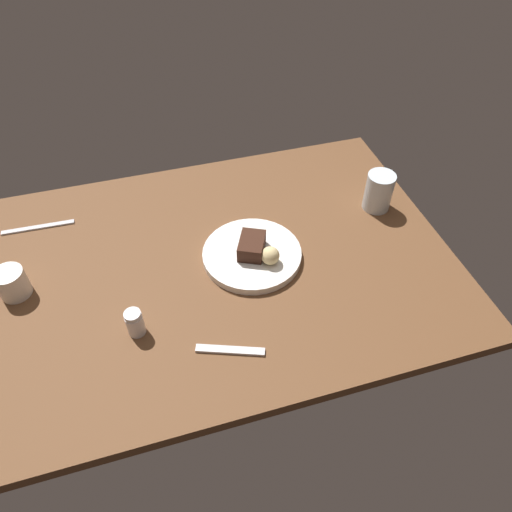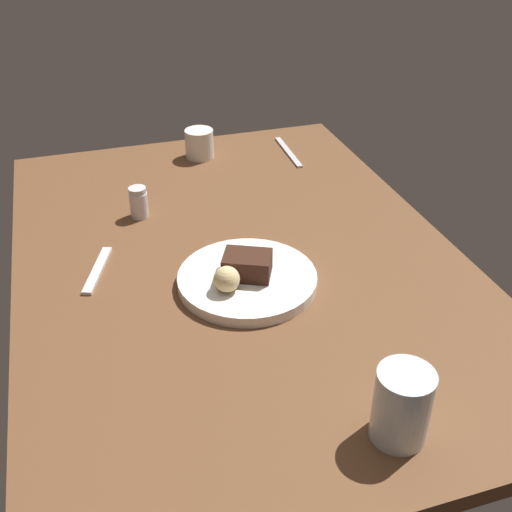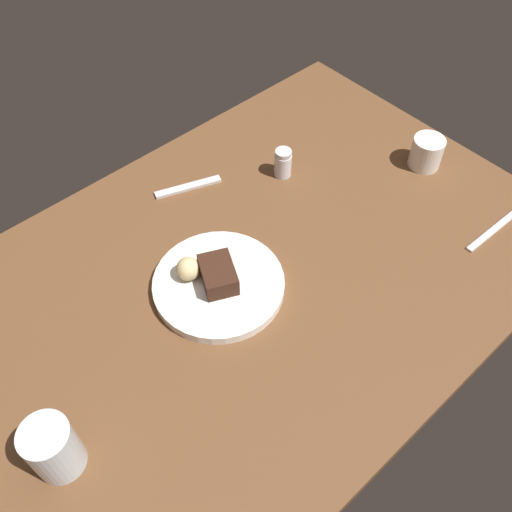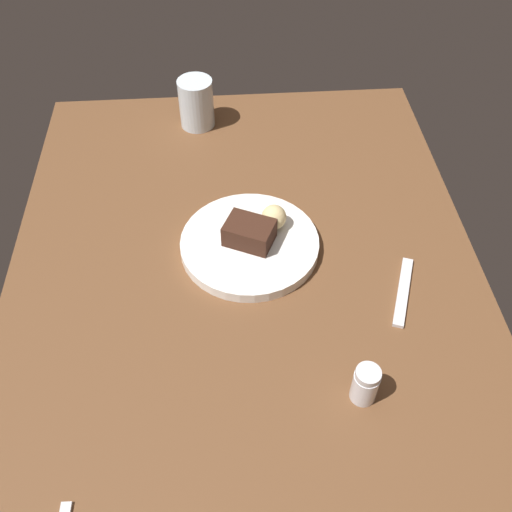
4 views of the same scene
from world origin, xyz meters
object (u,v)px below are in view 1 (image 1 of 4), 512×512
at_px(water_glass, 379,191).
at_px(dessert_plate, 252,255).
at_px(salt_shaker, 135,323).
at_px(bread_roll, 270,256).
at_px(coffee_cup, 12,283).
at_px(chocolate_cake_slice, 252,246).
at_px(dessert_spoon, 230,350).
at_px(butter_knife, 38,227).

bearing_deg(water_glass, dessert_plate, 13.24).
bearing_deg(salt_shaker, bread_roll, -163.58).
height_order(dessert_plate, coffee_cup, coffee_cup).
xyz_separation_m(chocolate_cake_slice, salt_shaker, (0.31, 0.15, -0.01)).
relative_size(dessert_plate, bread_roll, 5.48).
relative_size(chocolate_cake_slice, coffee_cup, 1.16).
relative_size(dessert_plate, coffee_cup, 3.48).
distance_m(dessert_plate, coffee_cup, 0.57).
bearing_deg(water_glass, coffee_cup, 2.76).
height_order(bread_roll, coffee_cup, coffee_cup).
bearing_deg(dessert_plate, bread_roll, 125.70).
height_order(water_glass, dessert_spoon, water_glass).
height_order(chocolate_cake_slice, butter_knife, chocolate_cake_slice).
bearing_deg(chocolate_cake_slice, bread_roll, 125.80).
bearing_deg(dessert_plate, water_glass, -166.76).
distance_m(chocolate_cake_slice, salt_shaker, 0.34).
xyz_separation_m(dessert_plate, bread_roll, (-0.03, 0.05, 0.03)).
bearing_deg(coffee_cup, dessert_spoon, 146.24).
height_order(salt_shaker, coffee_cup, coffee_cup).
height_order(bread_roll, water_glass, water_glass).
bearing_deg(butter_knife, coffee_cup, 80.85).
height_order(chocolate_cake_slice, dessert_spoon, chocolate_cake_slice).
bearing_deg(dessert_spoon, coffee_cup, 166.57).
xyz_separation_m(dessert_plate, salt_shaker, (0.31, 0.15, 0.02)).
relative_size(dessert_plate, butter_knife, 1.32).
relative_size(bread_roll, coffee_cup, 0.63).
height_order(dessert_plate, salt_shaker, salt_shaker).
relative_size(dessert_plate, salt_shaker, 3.70).
bearing_deg(salt_shaker, butter_knife, -62.28).
bearing_deg(butter_knife, dessert_plate, 154.77).
bearing_deg(dessert_plate, chocolate_cake_slice, -39.97).
xyz_separation_m(chocolate_cake_slice, bread_roll, (-0.03, 0.05, 0.00)).
bearing_deg(water_glass, chocolate_cake_slice, 13.19).
bearing_deg(dessert_spoon, butter_knife, 148.05).
relative_size(chocolate_cake_slice, salt_shaker, 1.24).
relative_size(dessert_plate, chocolate_cake_slice, 2.99).
bearing_deg(water_glass, butter_knife, -10.94).
bearing_deg(chocolate_cake_slice, butter_knife, -27.09).
height_order(chocolate_cake_slice, coffee_cup, coffee_cup).
distance_m(coffee_cup, butter_knife, 0.23).
distance_m(chocolate_cake_slice, coffee_cup, 0.57).
distance_m(bread_roll, butter_knife, 0.65).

